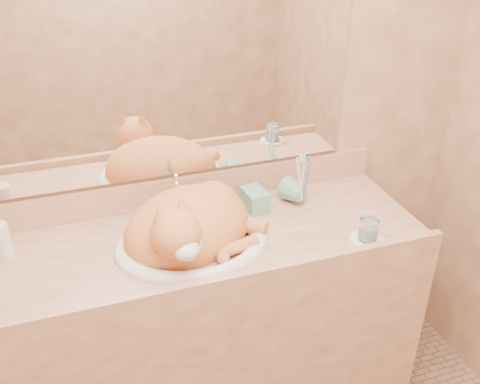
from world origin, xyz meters
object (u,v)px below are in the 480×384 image
object	(u,v)px
soap_dispenser	(262,195)
toothbrush_cup	(302,197)
water_glass	(369,230)
vanity_counter	(205,330)
sink_basin	(191,225)
cat	(188,223)

from	to	relation	value
soap_dispenser	toothbrush_cup	distance (m)	0.17
soap_dispenser	water_glass	xyz separation A→B (m)	(0.29, -0.28, -0.04)
soap_dispenser	water_glass	distance (m)	0.40
vanity_counter	soap_dispenser	bearing A→B (deg)	18.18
sink_basin	water_glass	size ratio (longest dim) A/B	6.62
vanity_counter	toothbrush_cup	distance (m)	0.64
sink_basin	water_glass	world-z (taller)	sink_basin
soap_dispenser	cat	bearing A→B (deg)	-169.25
sink_basin	toothbrush_cup	size ratio (longest dim) A/B	5.27
sink_basin	water_glass	xyz separation A→B (m)	(0.58, -0.18, -0.03)
vanity_counter	soap_dispenser	world-z (taller)	soap_dispenser
cat	soap_dispenser	xyz separation A→B (m)	(0.30, 0.10, 0.00)
vanity_counter	cat	xyz separation A→B (m)	(-0.04, -0.01, 0.51)
cat	toothbrush_cup	size ratio (longest dim) A/B	4.81
sink_basin	vanity_counter	bearing A→B (deg)	42.35
sink_basin	cat	bearing A→B (deg)	141.67
vanity_counter	water_glass	bearing A→B (deg)	-19.57
sink_basin	water_glass	bearing A→B (deg)	-3.64
sink_basin	toothbrush_cup	bearing A→B (deg)	26.53
sink_basin	soap_dispenser	size ratio (longest dim) A/B	3.01
vanity_counter	water_glass	size ratio (longest dim) A/B	20.40
vanity_counter	cat	distance (m)	0.51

